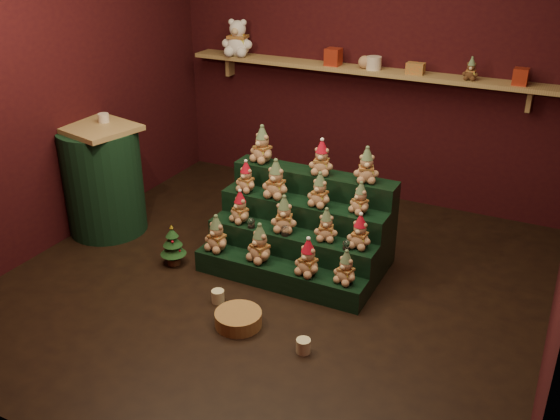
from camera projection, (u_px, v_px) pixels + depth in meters
The scene contains 40 objects.
ground at pixel (273, 282), 4.92m from camera, with size 4.00×4.00×0.00m, color black.
back_wall at pixel (370, 56), 5.97m from camera, with size 4.00×0.10×2.80m, color black.
front_wall at pixel (53, 232), 2.66m from camera, with size 4.00×0.10×2.80m, color black.
left_wall at pixel (52, 79), 5.14m from camera, with size 0.10×4.00×2.80m, color black.
back_shelf at pixel (363, 71), 5.87m from camera, with size 3.60×0.26×0.24m.
riser_tier_front at pixel (278, 275), 4.84m from camera, with size 1.40×0.22×0.18m, color black.
riser_tier_midfront at pixel (291, 253), 4.98m from camera, with size 1.40×0.22×0.36m, color black.
riser_tier_midback at pixel (302, 231), 5.12m from camera, with size 1.40×0.22×0.54m, color black.
riser_tier_back at pixel (313, 211), 5.26m from camera, with size 1.40×0.22×0.72m, color black.
teddy_0 at pixel (217, 233), 4.96m from camera, with size 0.21×0.19×0.29m, color tan, non-canonical shape.
teddy_1 at pixel (260, 243), 4.81m from camera, with size 0.22×0.20×0.31m, color tan, non-canonical shape.
teddy_2 at pixel (308, 257), 4.62m from camera, with size 0.20×0.18×0.29m, color tan, non-canonical shape.
teddy_3 at pixel (346, 267), 4.53m from camera, with size 0.18×0.16×0.26m, color tan, non-canonical shape.
teddy_4 at pixel (240, 207), 5.03m from camera, with size 0.19×0.17×0.26m, color tan, non-canonical shape.
teddy_5 at pixel (284, 214), 4.88m from camera, with size 0.21×0.19×0.29m, color tan, non-canonical shape.
teddy_6 at pixel (326, 225), 4.75m from camera, with size 0.18×0.16×0.26m, color tan, non-canonical shape.
teddy_7 at pixel (360, 231), 4.64m from camera, with size 0.19×0.17×0.26m, color tan, non-canonical shape.
teddy_8 at pixel (246, 177), 5.14m from camera, with size 0.18×0.16×0.25m, color tan, non-canonical shape.
teddy_9 at pixel (276, 179), 5.02m from camera, with size 0.22×0.20×0.31m, color tan, non-canonical shape.
teddy_10 at pixel (320, 190), 4.88m from camera, with size 0.19×0.18×0.27m, color tan, non-canonical shape.
teddy_11 at pixel (361, 198), 4.77m from camera, with size 0.18×0.16×0.25m, color tan, non-canonical shape.
teddy_12 at pixel (262, 144), 5.25m from camera, with size 0.22×0.20×0.31m, color tan, non-canonical shape.
teddy_13 at pixel (322, 158), 5.00m from camera, with size 0.20×0.18×0.28m, color tan, non-canonical shape.
teddy_14 at pixel (367, 165), 4.85m from camera, with size 0.20×0.18×0.28m, color tan, non-canonical shape.
snow_globe_a at pixel (251, 223), 4.97m from camera, with size 0.06×0.06×0.08m.
snow_globe_b at pixel (285, 230), 4.84m from camera, with size 0.06×0.06×0.09m.
snow_globe_c at pixel (346, 245), 4.64m from camera, with size 0.06×0.06×0.08m.
side_table at pixel (103, 180), 5.54m from camera, with size 0.75×0.69×1.00m.
table_ornament at pixel (103, 118), 5.39m from camera, with size 0.09×0.09×0.08m, color beige.
mini_christmas_tree at pixel (173, 245), 5.10m from camera, with size 0.21×0.21×0.36m.
mug_left at pixel (218, 296), 4.65m from camera, with size 0.10×0.10×0.10m, color beige.
mug_right at pixel (303, 346), 4.11m from camera, with size 0.10×0.10×0.10m, color beige.
wicker_basket at pixel (238, 319), 4.38m from camera, with size 0.33×0.33×0.10m, color #A57542.
white_bear at pixel (238, 33), 6.28m from camera, with size 0.32×0.29×0.45m, color white, non-canonical shape.
brown_bear at pixel (471, 69), 5.39m from camera, with size 0.14×0.12×0.19m, color #4C2E19, non-canonical shape.
gift_tin_red_a at pixel (333, 57), 5.93m from camera, with size 0.14×0.14×0.16m, color #A52E19.
gift_tin_cream at pixel (374, 63), 5.77m from camera, with size 0.14×0.14×0.12m, color beige.
gift_tin_red_b at pixel (521, 77), 5.25m from camera, with size 0.12×0.12×0.14m, color #A52E19.
shelf_plush_ball at pixel (365, 62), 5.81m from camera, with size 0.12×0.12×0.12m, color tan.
scarf_gift_box at pixel (415, 68), 5.62m from camera, with size 0.16×0.10×0.10m, color #D3541D.
Camera 1 is at (1.92, -3.73, 2.62)m, focal length 40.00 mm.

